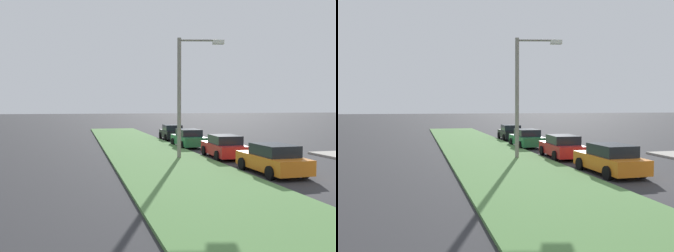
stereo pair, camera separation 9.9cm
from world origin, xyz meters
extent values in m
cube|color=#517F42|center=(10.00, 7.79, 0.06)|extent=(60.00, 6.00, 0.12)
cube|color=orange|center=(4.00, 3.42, 0.57)|extent=(4.33, 1.87, 0.70)
cube|color=black|center=(3.80, 3.42, 1.19)|extent=(2.23, 1.63, 0.55)
cylinder|color=black|center=(5.34, 4.35, 0.32)|extent=(0.64, 0.23, 0.64)
cylinder|color=black|center=(5.37, 2.55, 0.32)|extent=(0.64, 0.23, 0.64)
cylinder|color=black|center=(2.64, 4.30, 0.32)|extent=(0.64, 0.23, 0.64)
cylinder|color=black|center=(2.67, 2.50, 0.32)|extent=(0.64, 0.23, 0.64)
cube|color=red|center=(9.65, 3.55, 0.57)|extent=(4.39, 2.03, 0.70)
cube|color=black|center=(9.45, 3.56, 1.19)|extent=(2.28, 1.72, 0.55)
cylinder|color=black|center=(11.04, 4.37, 0.32)|extent=(0.65, 0.25, 0.64)
cylinder|color=black|center=(10.95, 2.57, 0.32)|extent=(0.65, 0.25, 0.64)
cylinder|color=black|center=(8.35, 4.52, 0.32)|extent=(0.65, 0.25, 0.64)
cylinder|color=black|center=(8.25, 2.72, 0.32)|extent=(0.65, 0.25, 0.64)
cube|color=#1E6B38|center=(15.93, 3.97, 0.57)|extent=(4.30, 1.81, 0.70)
cube|color=black|center=(15.73, 3.97, 1.19)|extent=(2.20, 1.60, 0.55)
cylinder|color=black|center=(17.28, 4.87, 0.32)|extent=(0.64, 0.22, 0.64)
cylinder|color=black|center=(17.28, 3.07, 0.32)|extent=(0.64, 0.22, 0.64)
cylinder|color=black|center=(14.58, 4.87, 0.32)|extent=(0.64, 0.22, 0.64)
cylinder|color=black|center=(14.58, 3.07, 0.32)|extent=(0.64, 0.22, 0.64)
cube|color=black|center=(22.73, 3.53, 0.57)|extent=(4.38, 2.00, 0.70)
cube|color=black|center=(22.53, 3.54, 1.19)|extent=(2.27, 1.70, 0.55)
cylinder|color=black|center=(24.12, 4.36, 0.32)|extent=(0.65, 0.25, 0.64)
cylinder|color=black|center=(24.03, 2.57, 0.32)|extent=(0.65, 0.25, 0.64)
cylinder|color=black|center=(21.42, 4.49, 0.32)|extent=(0.65, 0.25, 0.64)
cylinder|color=black|center=(21.34, 2.69, 0.32)|extent=(0.65, 0.25, 0.64)
cylinder|color=gray|center=(9.70, 6.52, 3.75)|extent=(0.24, 0.24, 7.50)
cylinder|color=gray|center=(9.43, 5.35, 7.35)|extent=(0.66, 2.37, 0.12)
cube|color=silver|center=(9.16, 4.18, 7.25)|extent=(0.51, 0.76, 0.24)
camera|label=1|loc=(-11.64, 12.67, 3.31)|focal=38.29mm
camera|label=2|loc=(-11.66, 12.58, 3.31)|focal=38.29mm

